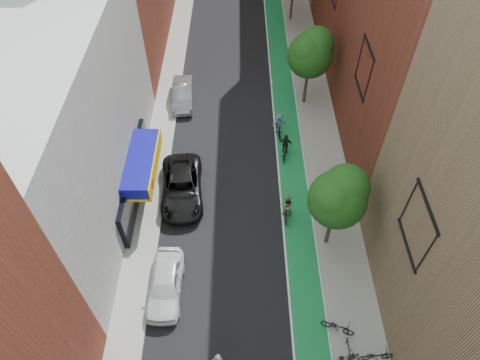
{
  "coord_description": "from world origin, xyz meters",
  "views": [
    {
      "loc": [
        0.14,
        -4.84,
        23.0
      ],
      "look_at": [
        0.19,
        13.98,
        1.5
      ],
      "focal_mm": 32.0,
      "sensor_mm": 36.0,
      "label": 1
    }
  ],
  "objects_px": {
    "parked_car_black": "(182,187)",
    "parked_car_silver": "(183,94)",
    "cyclist_lane_mid": "(285,149)",
    "cyclist_lane_far": "(279,126)",
    "parked_car_white": "(165,284)",
    "cyclist_lane_near": "(286,209)"
  },
  "relations": [
    {
      "from": "parked_car_black",
      "to": "cyclist_lane_mid",
      "type": "xyz_separation_m",
      "value": [
        7.33,
        3.75,
        -0.08
      ]
    },
    {
      "from": "parked_car_white",
      "to": "parked_car_silver",
      "type": "xyz_separation_m",
      "value": [
        -0.51,
        17.5,
        -0.02
      ]
    },
    {
      "from": "parked_car_white",
      "to": "cyclist_lane_mid",
      "type": "height_order",
      "value": "cyclist_lane_mid"
    },
    {
      "from": "cyclist_lane_near",
      "to": "cyclist_lane_mid",
      "type": "distance_m",
      "value": 5.67
    },
    {
      "from": "cyclist_lane_near",
      "to": "cyclist_lane_far",
      "type": "height_order",
      "value": "cyclist_lane_near"
    },
    {
      "from": "cyclist_lane_mid",
      "to": "cyclist_lane_far",
      "type": "relative_size",
      "value": 0.99
    },
    {
      "from": "parked_car_white",
      "to": "cyclist_lane_far",
      "type": "height_order",
      "value": "cyclist_lane_far"
    },
    {
      "from": "cyclist_lane_mid",
      "to": "cyclist_lane_far",
      "type": "bearing_deg",
      "value": -68.66
    },
    {
      "from": "parked_car_black",
      "to": "cyclist_lane_mid",
      "type": "bearing_deg",
      "value": 22.28
    },
    {
      "from": "parked_car_white",
      "to": "cyclist_lane_mid",
      "type": "xyz_separation_m",
      "value": [
        7.64,
        10.96,
        -0.04
      ]
    },
    {
      "from": "parked_car_white",
      "to": "parked_car_silver",
      "type": "relative_size",
      "value": 1.0
    },
    {
      "from": "parked_car_silver",
      "to": "cyclist_lane_far",
      "type": "height_order",
      "value": "cyclist_lane_far"
    },
    {
      "from": "parked_car_white",
      "to": "cyclist_lane_near",
      "type": "xyz_separation_m",
      "value": [
        7.29,
        5.31,
        0.07
      ]
    },
    {
      "from": "parked_car_black",
      "to": "parked_car_silver",
      "type": "relative_size",
      "value": 1.28
    },
    {
      "from": "cyclist_lane_mid",
      "to": "parked_car_silver",
      "type": "bearing_deg",
      "value": -25.93
    },
    {
      "from": "cyclist_lane_mid",
      "to": "cyclist_lane_far",
      "type": "xyz_separation_m",
      "value": [
        -0.35,
        2.35,
        0.15
      ]
    },
    {
      "from": "parked_car_black",
      "to": "cyclist_lane_far",
      "type": "relative_size",
      "value": 2.9
    },
    {
      "from": "cyclist_lane_far",
      "to": "cyclist_lane_near",
      "type": "bearing_deg",
      "value": 81.73
    },
    {
      "from": "parked_car_white",
      "to": "parked_car_black",
      "type": "relative_size",
      "value": 0.78
    },
    {
      "from": "parked_car_black",
      "to": "parked_car_silver",
      "type": "height_order",
      "value": "parked_car_black"
    },
    {
      "from": "parked_car_white",
      "to": "parked_car_black",
      "type": "height_order",
      "value": "parked_car_black"
    },
    {
      "from": "parked_car_white",
      "to": "parked_car_black",
      "type": "xyz_separation_m",
      "value": [
        0.31,
        7.22,
        0.04
      ]
    }
  ]
}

